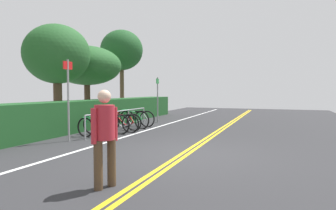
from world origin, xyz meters
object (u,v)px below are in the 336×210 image
Objects in this scene: bicycle_3 at (123,122)px; tree_extra at (122,51)px; pedestrian at (105,132)px; tree_far_right at (87,66)px; bicycle_4 at (132,119)px; bike_rack at (120,116)px; bicycle_2 at (119,123)px; tree_mid at (57,55)px; sign_post_far at (158,95)px; bicycle_5 at (137,118)px; sign_post_near at (68,93)px; bicycle_0 at (97,128)px; bicycle_1 at (106,124)px.

tree_extra reaches higher than bicycle_3.
pedestrian is 0.42× the size of tree_far_right.
bike_rack is at bearing 178.04° from bicycle_4.
tree_mid is at bearing 86.84° from bicycle_2.
bicycle_2 is 3.67m from sign_post_far.
tree_far_right is at bearing 79.35° from bicycle_5.
sign_post_near reaches higher than bicycle_2.
bicycle_4 reaches higher than bicycle_0.
bicycle_1 is at bearing -179.29° from bicycle_3.
tree_mid reaches higher than bicycle_0.
tree_extra reaches higher than bike_rack.
bicycle_4 is (0.67, -0.06, 0.04)m from bicycle_3.
bicycle_1 is at bearing -154.52° from tree_extra.
tree_extra is at bearing 34.39° from bicycle_4.
sign_post_far is at bearing -3.48° from bike_rack.
sign_post_far is 4.76m from tree_extra.
bicycle_3 is (1.99, 0.15, -0.00)m from bicycle_0.
sign_post_far reaches higher than bicycle_0.
bicycle_1 is 1.22m from bicycle_3.
bicycle_5 is at bearing 2.37° from bike_rack.
bicycle_3 is 7.04m from tree_extra.
bicycle_2 is at bearing -10.06° from sign_post_near.
bike_rack is at bearing -175.19° from bicycle_3.
bicycle_1 is 2.01m from sign_post_near.
sign_post_near is (-2.28, 0.40, 1.15)m from bicycle_2.
bicycle_2 is at bearing -10.81° from bicycle_1.
pedestrian is (-6.80, -3.11, 0.52)m from bicycle_4.
sign_post_near is at bearing 169.94° from bicycle_2.
bicycle_1 is 0.97× the size of bicycle_4.
sign_post_near is at bearing 154.52° from bicycle_0.
bicycle_1 is 7.98m from tree_extra.
bike_rack is 3.78m from tree_mid.
tree_extra reaches higher than tree_mid.
bike_rack is at bearing -177.63° from bicycle_5.
pedestrian reaches higher than bicycle_3.
bike_rack is 1.61m from bicycle_5.
tree_far_right reaches higher than bicycle_4.
tree_far_right is at bearing 52.85° from bicycle_2.
bicycle_4 is 3.72m from sign_post_near.
bicycle_1 is 1.89m from bicycle_4.
bicycle_5 is 3.90m from tree_far_right.
tree_far_right is at bearing 38.00° from pedestrian.
sign_post_far is (4.18, -0.21, 0.96)m from bicycle_1.
bicycle_3 is 0.67m from bicycle_4.
sign_post_far is (3.28, -0.20, 0.74)m from bike_rack.
bicycle_4 is at bearing -5.24° from bicycle_3.
bike_rack is 6.61m from pedestrian.
bicycle_0 is at bearing 36.14° from pedestrian.
tree_far_right is at bearing 69.38° from bicycle_4.
bicycle_3 is at bearing 4.30° from bicycle_0.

